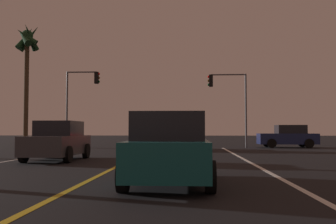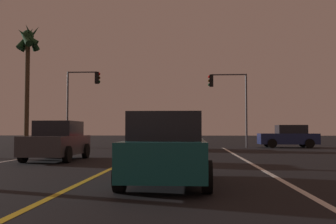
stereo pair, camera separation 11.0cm
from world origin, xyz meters
name	(u,v)px [view 1 (the left image)]	position (x,y,z in m)	size (l,w,h in m)	color
lane_edge_right	(280,178)	(5.02, 12.10, 0.00)	(0.16, 36.19, 0.01)	silver
lane_center_divider	(96,177)	(0.00, 12.10, 0.00)	(0.16, 36.19, 0.01)	gold
car_crossing_side	(288,137)	(10.03, 31.26, 0.82)	(4.30, 2.02, 1.70)	black
car_ahead_far	(176,137)	(1.71, 27.30, 0.82)	(2.02, 4.30, 1.70)	black
car_lead_same_lane	(170,150)	(2.11, 10.71, 0.82)	(2.02, 4.30, 1.70)	black
car_oncoming	(58,141)	(-3.11, 17.97, 0.82)	(2.02, 4.30, 1.70)	black
traffic_light_near_right	(228,93)	(5.47, 30.69, 4.10)	(2.93, 0.36, 5.54)	#4C4C51
traffic_light_near_left	(82,92)	(-5.66, 30.69, 4.28)	(2.61, 0.36, 5.83)	#4C4C51
palm_tree_left_far	(27,49)	(-10.33, 31.35, 7.80)	(2.22, 2.19, 9.81)	#473826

